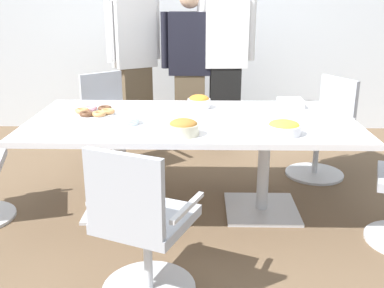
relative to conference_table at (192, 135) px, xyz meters
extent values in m
cube|color=brown|center=(0.00, 0.00, -0.63)|extent=(10.00, 10.00, 0.01)
cube|color=silver|center=(0.00, 2.40, 0.77)|extent=(8.00, 0.10, 2.80)
cube|color=silver|center=(0.00, 0.00, 0.10)|extent=(2.40, 1.20, 0.04)
cube|color=silver|center=(-0.55, 0.00, -0.61)|extent=(0.56, 0.56, 0.02)
cylinder|color=silver|center=(-0.55, 0.00, -0.26)|extent=(0.09, 0.09, 0.69)
cube|color=silver|center=(0.55, 0.00, -0.61)|extent=(0.56, 0.56, 0.02)
cylinder|color=silver|center=(0.55, 0.00, -0.26)|extent=(0.09, 0.09, 0.69)
cylinder|color=silver|center=(-0.23, -1.04, -0.40)|extent=(0.05, 0.05, 0.41)
cube|color=#ADB2BC|center=(-0.23, -1.04, -0.17)|extent=(0.60, 0.60, 0.06)
cube|color=#ADB2BC|center=(-0.31, -1.23, 0.07)|extent=(0.42, 0.21, 0.42)
cube|color=silver|center=(-0.45, -0.94, -0.05)|extent=(0.17, 0.35, 0.02)
cube|color=silver|center=(0.00, -1.14, -0.05)|extent=(0.17, 0.35, 0.02)
cylinder|color=silver|center=(1.14, 0.76, -0.61)|extent=(0.73, 0.73, 0.02)
cylinder|color=silver|center=(1.14, 0.76, -0.40)|extent=(0.05, 0.05, 0.41)
cube|color=#ADB2BC|center=(1.14, 0.76, -0.17)|extent=(0.62, 0.62, 0.06)
cube|color=#ADB2BC|center=(1.33, 0.86, 0.07)|extent=(0.24, 0.40, 0.42)
cube|color=silver|center=(1.26, 0.54, -0.05)|extent=(0.34, 0.20, 0.02)
cube|color=silver|center=(1.03, 0.97, -0.05)|extent=(0.34, 0.20, 0.02)
cylinder|color=silver|center=(-0.78, 0.93, -0.61)|extent=(0.76, 0.76, 0.02)
cylinder|color=silver|center=(-0.78, 0.93, -0.40)|extent=(0.05, 0.05, 0.41)
cube|color=#ADB2BC|center=(-0.78, 0.93, -0.17)|extent=(0.65, 0.65, 0.06)
cube|color=#ADB2BC|center=(-0.91, 1.09, 0.07)|extent=(0.37, 0.30, 0.42)
cube|color=silver|center=(-0.59, 1.08, -0.05)|extent=(0.25, 0.31, 0.02)
cube|color=silver|center=(-0.97, 0.77, -0.05)|extent=(0.25, 0.31, 0.02)
cube|color=brown|center=(-0.65, 1.65, -0.19)|extent=(0.38, 0.34, 0.88)
cube|color=white|center=(-0.65, 1.65, 0.60)|extent=(0.49, 0.41, 0.70)
cylinder|color=white|center=(-0.43, 1.79, 0.64)|extent=(0.11, 0.11, 0.63)
cylinder|color=white|center=(-0.88, 1.52, 0.64)|extent=(0.11, 0.11, 0.63)
cube|color=brown|center=(-0.05, 1.58, -0.22)|extent=(0.32, 0.21, 0.81)
cube|color=black|center=(-0.05, 1.58, 0.51)|extent=(0.44, 0.23, 0.64)
cylinder|color=black|center=(0.21, 1.58, 0.54)|extent=(0.08, 0.08, 0.58)
cylinder|color=black|center=(-0.32, 1.59, 0.54)|extent=(0.08, 0.08, 0.58)
cube|color=black|center=(0.32, 1.58, -0.18)|extent=(0.33, 0.22, 0.89)
cube|color=white|center=(0.32, 1.58, 0.62)|extent=(0.45, 0.25, 0.71)
cylinder|color=white|center=(0.59, 1.59, 0.66)|extent=(0.08, 0.08, 0.64)
cylinder|color=white|center=(0.06, 1.56, 0.66)|extent=(0.08, 0.08, 0.64)
cylinder|color=beige|center=(-0.05, -0.41, 0.16)|extent=(0.21, 0.21, 0.07)
ellipsoid|color=#AD702D|center=(-0.05, -0.41, 0.20)|extent=(0.18, 0.18, 0.07)
cylinder|color=white|center=(0.61, -0.38, 0.16)|extent=(0.23, 0.23, 0.06)
ellipsoid|color=yellow|center=(0.61, -0.38, 0.19)|extent=(0.20, 0.20, 0.06)
cylinder|color=white|center=(0.05, 0.33, 0.16)|extent=(0.18, 0.18, 0.08)
ellipsoid|color=orange|center=(0.05, 0.33, 0.20)|extent=(0.16, 0.16, 0.07)
cylinder|color=white|center=(-0.75, 0.11, 0.13)|extent=(0.30, 0.30, 0.01)
torus|color=tan|center=(-0.65, 0.09, 0.15)|extent=(0.11, 0.11, 0.03)
torus|color=brown|center=(-0.69, 0.19, 0.15)|extent=(0.11, 0.11, 0.03)
torus|color=pink|center=(-0.81, 0.20, 0.15)|extent=(0.11, 0.11, 0.03)
torus|color=tan|center=(-0.85, 0.12, 0.15)|extent=(0.11, 0.11, 0.03)
torus|color=brown|center=(-0.79, 0.01, 0.15)|extent=(0.11, 0.11, 0.03)
torus|color=tan|center=(-0.70, 0.02, 0.15)|extent=(0.11, 0.11, 0.03)
cylinder|color=white|center=(-0.47, -0.16, 0.13)|extent=(0.19, 0.19, 0.01)
cylinder|color=silver|center=(-0.47, -0.16, 0.13)|extent=(0.19, 0.19, 0.01)
cylinder|color=white|center=(-0.47, -0.16, 0.14)|extent=(0.19, 0.19, 0.01)
cylinder|color=silver|center=(-0.47, -0.16, 0.15)|extent=(0.19, 0.19, 0.01)
cylinder|color=white|center=(-0.47, -0.16, 0.15)|extent=(0.19, 0.19, 0.01)
cylinder|color=silver|center=(-0.47, -0.16, 0.16)|extent=(0.19, 0.19, 0.01)
cylinder|color=white|center=(-0.47, -0.16, 0.16)|extent=(0.19, 0.19, 0.01)
cylinder|color=silver|center=(-0.47, -0.16, 0.17)|extent=(0.19, 0.19, 0.01)
cube|color=white|center=(0.80, 0.38, 0.16)|extent=(0.19, 0.19, 0.07)
camera|label=1|loc=(0.07, -3.25, 1.00)|focal=42.37mm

